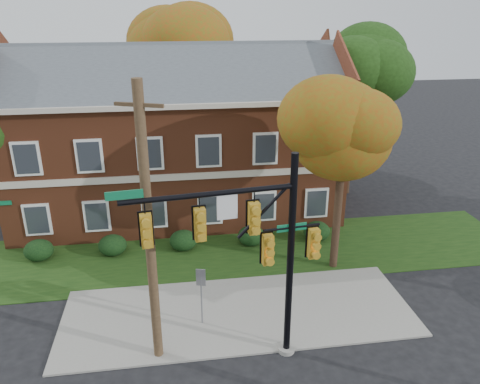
{
  "coord_description": "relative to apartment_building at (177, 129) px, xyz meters",
  "views": [
    {
      "loc": [
        -2.27,
        -14.57,
        11.57
      ],
      "look_at": [
        0.35,
        3.0,
        4.49
      ],
      "focal_mm": 35.0,
      "sensor_mm": 36.0,
      "label": 1
    }
  ],
  "objects": [
    {
      "name": "apartment_building",
      "position": [
        0.0,
        0.0,
        0.0
      ],
      "size": [
        18.8,
        8.8,
        9.74
      ],
      "color": "brown",
      "rests_on": "ground"
    },
    {
      "name": "traffic_signal",
      "position": [
        2.05,
        -13.55,
        -0.36
      ],
      "size": [
        6.65,
        1.02,
        7.45
      ],
      "rotation": [
        0.0,
        0.0,
        0.12
      ],
      "color": "gray",
      "rests_on": "ground"
    },
    {
      "name": "utility_pole",
      "position": [
        -1.16,
        -12.95,
        -0.07
      ],
      "size": [
        1.44,
        0.67,
        9.7
      ],
      "rotation": [
        0.0,
        0.0,
        -0.39
      ],
      "color": "#463220",
      "rests_on": "ground"
    },
    {
      "name": "hedge_right",
      "position": [
        3.5,
        -5.25,
        -4.46
      ],
      "size": [
        1.4,
        1.26,
        1.05
      ],
      "primitive_type": "ellipsoid",
      "color": "black",
      "rests_on": "ground"
    },
    {
      "name": "grass_strip",
      "position": [
        2.0,
        -5.95,
        -4.97
      ],
      "size": [
        30.0,
        6.0,
        0.04
      ],
      "primitive_type": "cube",
      "color": "#193811",
      "rests_on": "ground"
    },
    {
      "name": "tree_far_rear",
      "position": [
        1.34,
        7.84,
        3.86
      ],
      "size": [
        6.84,
        6.46,
        11.52
      ],
      "color": "black",
      "rests_on": "ground"
    },
    {
      "name": "sidewalk",
      "position": [
        2.0,
        -10.95,
        -4.95
      ],
      "size": [
        14.0,
        5.0,
        0.08
      ],
      "primitive_type": "cube",
      "color": "gray",
      "rests_on": "ground"
    },
    {
      "name": "tree_near_right",
      "position": [
        7.22,
        -8.09,
        1.68
      ],
      "size": [
        4.5,
        4.25,
        8.58
      ],
      "color": "black",
      "rests_on": "ground"
    },
    {
      "name": "tree_right_rear",
      "position": [
        11.31,
        0.86,
        3.13
      ],
      "size": [
        6.3,
        5.95,
        10.62
      ],
      "color": "black",
      "rests_on": "ground"
    },
    {
      "name": "hedge_center",
      "position": [
        0.0,
        -5.25,
        -4.46
      ],
      "size": [
        1.4,
        1.26,
        1.05
      ],
      "primitive_type": "ellipsoid",
      "color": "black",
      "rests_on": "ground"
    },
    {
      "name": "sign_post",
      "position": [
        0.5,
        -11.43,
        -3.31
      ],
      "size": [
        0.36,
        0.13,
        2.48
      ],
      "rotation": [
        0.0,
        0.0,
        -0.25
      ],
      "color": "slate",
      "rests_on": "ground"
    },
    {
      "name": "ground",
      "position": [
        2.0,
        -11.95,
        -4.99
      ],
      "size": [
        120.0,
        120.0,
        0.0
      ],
      "primitive_type": "plane",
      "color": "black",
      "rests_on": "ground"
    },
    {
      "name": "hedge_left",
      "position": [
        -3.5,
        -5.25,
        -4.46
      ],
      "size": [
        1.4,
        1.26,
        1.05
      ],
      "primitive_type": "ellipsoid",
      "color": "black",
      "rests_on": "ground"
    },
    {
      "name": "hedge_far_right",
      "position": [
        7.0,
        -5.25,
        -4.46
      ],
      "size": [
        1.4,
        1.26,
        1.05
      ],
      "primitive_type": "ellipsoid",
      "color": "black",
      "rests_on": "ground"
    },
    {
      "name": "hedge_far_left",
      "position": [
        -7.0,
        -5.25,
        -4.46
      ],
      "size": [
        1.4,
        1.26,
        1.05
      ],
      "primitive_type": "ellipsoid",
      "color": "black",
      "rests_on": "ground"
    }
  ]
}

